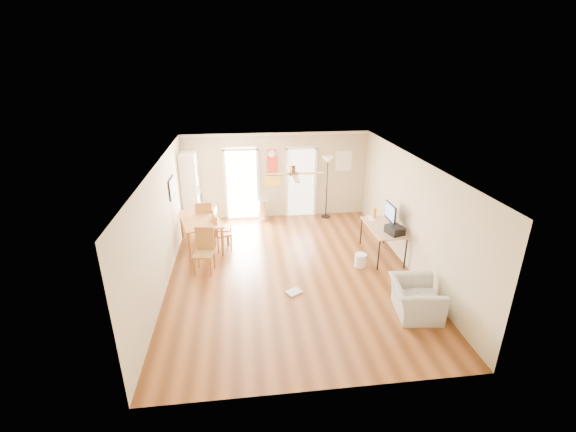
{
  "coord_description": "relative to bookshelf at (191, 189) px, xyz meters",
  "views": [
    {
      "loc": [
        -1.02,
        -7.79,
        4.56
      ],
      "look_at": [
        0.0,
        0.6,
        1.15
      ],
      "focal_mm": 24.24,
      "sensor_mm": 36.0,
      "label": 1
    }
  ],
  "objects": [
    {
      "name": "dining_chair_near",
      "position": [
        0.54,
        -2.96,
        -0.57
      ],
      "size": [
        0.5,
        0.5,
        1.04
      ],
      "primitive_type": null,
      "rotation": [
        0.0,
        0.0,
        -0.17
      ],
      "color": "olive",
      "rests_on": "floor"
    },
    {
      "name": "ac_grille",
      "position": [
        4.56,
        0.28,
        0.61
      ],
      "size": [
        0.5,
        0.04,
        0.6
      ],
      "primitive_type": "cube",
      "color": "white",
      "rests_on": "wall_back"
    },
    {
      "name": "wall_decal",
      "position": [
        2.39,
        0.29,
        0.46
      ],
      "size": [
        0.46,
        0.03,
        1.1
      ],
      "primitive_type": "cube",
      "color": "red",
      "rests_on": "wall_back"
    },
    {
      "name": "printer",
      "position": [
        4.96,
        -3.07,
        -0.21
      ],
      "size": [
        0.43,
        0.47,
        0.2
      ],
      "primitive_type": "cube",
      "rotation": [
        0.0,
        0.0,
        0.31
      ],
      "color": "black",
      "rests_on": "computer_desk"
    },
    {
      "name": "wall_left",
      "position": [
        -0.24,
        -3.19,
        0.21
      ],
      "size": [
        0.04,
        7.0,
        2.6
      ],
      "primitive_type": null,
      "color": "beige",
      "rests_on": "floor"
    },
    {
      "name": "wall_back",
      "position": [
        2.51,
        0.31,
        0.21
      ],
      "size": [
        5.5,
        0.04,
        2.6
      ],
      "primitive_type": null,
      "color": "beige",
      "rests_on": "floor"
    },
    {
      "name": "wall_front",
      "position": [
        2.51,
        -6.69,
        0.21
      ],
      "size": [
        5.5,
        0.04,
        2.6
      ],
      "primitive_type": null,
      "color": "beige",
      "rests_on": "floor"
    },
    {
      "name": "keyboard",
      "position": [
        4.71,
        -2.12,
        -0.3
      ],
      "size": [
        0.15,
        0.4,
        0.01
      ],
      "primitive_type": "cube",
      "rotation": [
        0.0,
        0.0,
        -0.05
      ],
      "color": "silver",
      "rests_on": "computer_desk"
    },
    {
      "name": "framed_poster",
      "position": [
        -0.21,
        -1.79,
        0.61
      ],
      "size": [
        0.04,
        0.66,
        0.48
      ],
      "primitive_type": "cube",
      "color": "black",
      "rests_on": "wall_left"
    },
    {
      "name": "dining_chair_far",
      "position": [
        0.39,
        -0.99,
        -0.56
      ],
      "size": [
        0.5,
        0.5,
        1.06
      ],
      "primitive_type": null,
      "rotation": [
        0.0,
        0.0,
        3.31
      ],
      "color": "#986431",
      "rests_on": "floor"
    },
    {
      "name": "orange_bottle",
      "position": [
        4.81,
        -2.06,
        -0.18
      ],
      "size": [
        0.1,
        0.1,
        0.26
      ],
      "primitive_type": "cylinder",
      "rotation": [
        0.0,
        0.0,
        -0.19
      ],
      "color": "orange",
      "rests_on": "computer_desk"
    },
    {
      "name": "wall_right",
      "position": [
        5.26,
        -3.19,
        0.21
      ],
      "size": [
        0.04,
        7.0,
        2.6
      ],
      "primitive_type": null,
      "color": "beige",
      "rests_on": "floor"
    },
    {
      "name": "armchair",
      "position": [
        4.66,
        -5.04,
        -0.76
      ],
      "size": [
        1.0,
        1.11,
        0.65
      ],
      "primitive_type": "imported",
      "rotation": [
        0.0,
        0.0,
        1.44
      ],
      "color": "#A3A29D",
      "rests_on": "floor"
    },
    {
      "name": "crown_molding",
      "position": [
        2.51,
        -3.19,
        1.47
      ],
      "size": [
        5.5,
        7.0,
        0.08
      ],
      "primitive_type": null,
      "color": "white",
      "rests_on": "wall_back"
    },
    {
      "name": "ceiling",
      "position": [
        2.51,
        -3.19,
        1.51
      ],
      "size": [
        5.5,
        7.0,
        0.0
      ],
      "primitive_type": null,
      "color": "silver",
      "rests_on": "floor"
    },
    {
      "name": "floor",
      "position": [
        2.51,
        -3.19,
        -1.09
      ],
      "size": [
        7.0,
        7.0,
        0.0
      ],
      "primitive_type": "plane",
      "color": "brown",
      "rests_on": "ground"
    },
    {
      "name": "imac",
      "position": [
        4.98,
        -2.67,
        -0.01
      ],
      "size": [
        0.24,
        0.64,
        0.59
      ],
      "primitive_type": null,
      "rotation": [
        0.0,
        0.0,
        0.25
      ],
      "color": "black",
      "rests_on": "computer_desk"
    },
    {
      "name": "torchiere_lamp",
      "position": [
        4.01,
        0.01,
        -0.13
      ],
      "size": [
        0.42,
        0.42,
        1.91
      ],
      "primitive_type": null,
      "rotation": [
        0.0,
        0.0,
        0.19
      ],
      "color": "black",
      "rests_on": "floor"
    },
    {
      "name": "dining_chair_right_a",
      "position": [
        0.91,
        -1.51,
        -0.58
      ],
      "size": [
        0.48,
        0.48,
        1.01
      ],
      "primitive_type": null,
      "rotation": [
        0.0,
        0.0,
        1.42
      ],
      "color": "#966330",
      "rests_on": "floor"
    },
    {
      "name": "computer_desk",
      "position": [
        4.85,
        -2.65,
        -0.7
      ],
      "size": [
        0.73,
        1.45,
        0.78
      ],
      "primitive_type": null,
      "color": "tan",
      "rests_on": "floor"
    },
    {
      "name": "trash_can",
      "position": [
        2.07,
        -0.01,
        -0.77
      ],
      "size": [
        0.37,
        0.37,
        0.64
      ],
      "primitive_type": "cylinder",
      "rotation": [
        0.0,
        0.0,
        0.3
      ],
      "color": "silver",
      "rests_on": "floor"
    },
    {
      "name": "floor_cloth",
      "position": [
        2.46,
        -4.08,
        -1.06
      ],
      "size": [
        0.39,
        0.37,
        0.04
      ],
      "primitive_type": "cube",
      "rotation": [
        0.0,
        0.0,
        0.54
      ],
      "color": "#A8A8A2",
      "rests_on": "floor"
    },
    {
      "name": "wastebasket_a",
      "position": [
        4.17,
        -3.14,
        -0.93
      ],
      "size": [
        0.32,
        0.32,
        0.32
      ],
      "primitive_type": "cylinder",
      "rotation": [
        0.0,
        0.0,
        0.17
      ],
      "color": "silver",
      "rests_on": "floor"
    },
    {
      "name": "dining_chair_right_b",
      "position": [
        0.91,
        -1.8,
        -0.61
      ],
      "size": [
        0.5,
        0.5,
        0.96
      ],
      "primitive_type": null,
      "rotation": [
        0.0,
        0.0,
        1.88
      ],
      "color": "#9F6133",
      "rests_on": "floor"
    },
    {
      "name": "ceiling_fan",
      "position": [
        2.51,
        -3.49,
        1.34
      ],
      "size": [
        1.24,
        1.24,
        0.2
      ],
      "primitive_type": null,
      "color": "#593819",
      "rests_on": "ceiling"
    },
    {
      "name": "kitchen_doorway",
      "position": [
        1.46,
        0.3,
        -0.04
      ],
      "size": [
        0.9,
        0.1,
        2.1
      ],
      "primitive_type": null,
      "color": "white",
      "rests_on": "wall_back"
    },
    {
      "name": "dining_table",
      "position": [
        0.36,
        -1.56,
        -0.7
      ],
      "size": [
        1.28,
        1.72,
        0.77
      ],
      "primitive_type": null,
      "rotation": [
        0.0,
        0.0,
        0.25
      ],
      "color": "#A76236",
      "rests_on": "floor"
    },
    {
      "name": "bookshelf",
      "position": [
        0.0,
        0.0,
        0.0
      ],
      "size": [
        0.47,
        0.99,
        2.17
      ],
      "primitive_type": null,
      "rotation": [
        0.0,
        0.0,
        0.03
      ],
      "color": "white",
      "rests_on": "floor"
    },
    {
      "name": "bathroom_doorway",
      "position": [
        3.26,
        0.3,
        -0.04
      ],
      "size": [
        0.8,
        0.1,
        2.1
      ],
      "primitive_type": null,
      "color": "white",
      "rests_on": "wall_back"
    }
  ]
}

